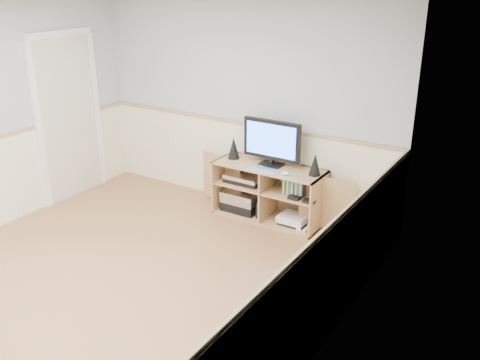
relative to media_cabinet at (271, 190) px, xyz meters
name	(u,v)px	position (x,y,z in m)	size (l,w,h in m)	color
room	(111,155)	(-0.58, -1.91, 0.88)	(4.04, 4.54, 2.54)	#B37E4F
media_cabinet	(271,190)	(0.00, 0.00, 0.00)	(2.02, 0.49, 0.65)	tan
monitor	(272,141)	(0.00, -0.01, 0.61)	(0.70, 0.18, 0.53)	black
speaker_left	(234,148)	(-0.49, -0.04, 0.45)	(0.14, 0.14, 0.26)	black
speaker_right	(315,165)	(0.55, -0.04, 0.44)	(0.13, 0.13, 0.24)	black
keyboard	(266,170)	(0.03, -0.20, 0.32)	(0.33, 0.13, 0.01)	silver
mouse	(285,173)	(0.28, -0.20, 0.34)	(0.10, 0.06, 0.04)	white
av_components	(243,195)	(-0.35, -0.06, -0.11)	(0.52, 0.33, 0.47)	black
game_consoles	(293,219)	(0.33, -0.07, -0.26)	(0.45, 0.30, 0.11)	white
game_cases	(295,186)	(0.34, -0.08, 0.15)	(0.26, 0.14, 0.19)	#3F8C3F
wall_outlet	(317,172)	(0.48, 0.20, 0.27)	(0.12, 0.03, 0.12)	white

